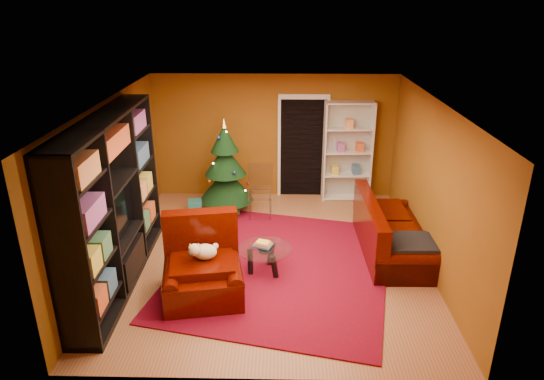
{
  "coord_description": "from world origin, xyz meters",
  "views": [
    {
      "loc": [
        0.16,
        -7.05,
        4.06
      ],
      "look_at": [
        0.0,
        0.4,
        1.05
      ],
      "focal_mm": 32.0,
      "sensor_mm": 36.0,
      "label": 1
    }
  ],
  "objects_px": {
    "gift_box_red": "(238,200)",
    "christmas_tree": "(225,167)",
    "dog": "(205,252)",
    "sofa": "(393,227)",
    "white_bookshelf": "(347,152)",
    "gift_box_teal": "(195,207)",
    "media_unit": "(112,204)",
    "gift_box_green": "(233,207)",
    "acrylic_chair": "(260,195)",
    "armchair": "(202,268)",
    "rug": "(282,267)",
    "coffee_table": "(265,260)"
  },
  "relations": [
    {
      "from": "coffee_table",
      "to": "gift_box_teal",
      "type": "bearing_deg",
      "value": 123.81
    },
    {
      "from": "gift_box_red",
      "to": "acrylic_chair",
      "type": "height_order",
      "value": "acrylic_chair"
    },
    {
      "from": "acrylic_chair",
      "to": "coffee_table",
      "type": "bearing_deg",
      "value": -85.75
    },
    {
      "from": "media_unit",
      "to": "rug",
      "type": "bearing_deg",
      "value": 8.51
    },
    {
      "from": "coffee_table",
      "to": "rug",
      "type": "bearing_deg",
      "value": 29.44
    },
    {
      "from": "media_unit",
      "to": "dog",
      "type": "bearing_deg",
      "value": -15.01
    },
    {
      "from": "white_bookshelf",
      "to": "dog",
      "type": "distance_m",
      "value": 4.39
    },
    {
      "from": "armchair",
      "to": "sofa",
      "type": "distance_m",
      "value": 3.27
    },
    {
      "from": "media_unit",
      "to": "acrylic_chair",
      "type": "relative_size",
      "value": 3.51
    },
    {
      "from": "white_bookshelf",
      "to": "armchair",
      "type": "distance_m",
      "value": 4.48
    },
    {
      "from": "rug",
      "to": "gift_box_green",
      "type": "relative_size",
      "value": 14.96
    },
    {
      "from": "gift_box_red",
      "to": "christmas_tree",
      "type": "bearing_deg",
      "value": -128.5
    },
    {
      "from": "christmas_tree",
      "to": "media_unit",
      "type": "bearing_deg",
      "value": -116.91
    },
    {
      "from": "gift_box_teal",
      "to": "white_bookshelf",
      "type": "bearing_deg",
      "value": 15.25
    },
    {
      "from": "acrylic_chair",
      "to": "christmas_tree",
      "type": "bearing_deg",
      "value": 155.53
    },
    {
      "from": "gift_box_red",
      "to": "coffee_table",
      "type": "height_order",
      "value": "coffee_table"
    },
    {
      "from": "christmas_tree",
      "to": "sofa",
      "type": "distance_m",
      "value": 3.43
    },
    {
      "from": "white_bookshelf",
      "to": "christmas_tree",
      "type": "bearing_deg",
      "value": -166.99
    },
    {
      "from": "gift_box_teal",
      "to": "coffee_table",
      "type": "height_order",
      "value": "coffee_table"
    },
    {
      "from": "coffee_table",
      "to": "acrylic_chair",
      "type": "relative_size",
      "value": 0.9
    },
    {
      "from": "gift_box_red",
      "to": "sofa",
      "type": "distance_m",
      "value": 3.38
    },
    {
      "from": "christmas_tree",
      "to": "gift_box_teal",
      "type": "distance_m",
      "value": 1.01
    },
    {
      "from": "gift_box_green",
      "to": "armchair",
      "type": "relative_size",
      "value": 0.21
    },
    {
      "from": "white_bookshelf",
      "to": "sofa",
      "type": "distance_m",
      "value": 2.45
    },
    {
      "from": "gift_box_teal",
      "to": "gift_box_red",
      "type": "distance_m",
      "value": 0.91
    },
    {
      "from": "sofa",
      "to": "coffee_table",
      "type": "relative_size",
      "value": 2.55
    },
    {
      "from": "christmas_tree",
      "to": "gift_box_green",
      "type": "bearing_deg",
      "value": -47.35
    },
    {
      "from": "gift_box_teal",
      "to": "sofa",
      "type": "bearing_deg",
      "value": -22.59
    },
    {
      "from": "christmas_tree",
      "to": "acrylic_chair",
      "type": "relative_size",
      "value": 2.02
    },
    {
      "from": "media_unit",
      "to": "gift_box_green",
      "type": "xyz_separation_m",
      "value": [
        1.47,
        2.47,
        -1.14
      ]
    },
    {
      "from": "gift_box_teal",
      "to": "white_bookshelf",
      "type": "height_order",
      "value": "white_bookshelf"
    },
    {
      "from": "white_bookshelf",
      "to": "gift_box_teal",
      "type": "bearing_deg",
      "value": -167.14
    },
    {
      "from": "rug",
      "to": "acrylic_chair",
      "type": "bearing_deg",
      "value": 102.57
    },
    {
      "from": "media_unit",
      "to": "sofa",
      "type": "bearing_deg",
      "value": 11.8
    },
    {
      "from": "rug",
      "to": "white_bookshelf",
      "type": "distance_m",
      "value": 3.35
    },
    {
      "from": "gift_box_green",
      "to": "sofa",
      "type": "relative_size",
      "value": 0.12
    },
    {
      "from": "christmas_tree",
      "to": "gift_box_teal",
      "type": "height_order",
      "value": "christmas_tree"
    },
    {
      "from": "armchair",
      "to": "dog",
      "type": "height_order",
      "value": "armchair"
    },
    {
      "from": "sofa",
      "to": "coffee_table",
      "type": "height_order",
      "value": "sofa"
    },
    {
      "from": "gift_box_red",
      "to": "acrylic_chair",
      "type": "distance_m",
      "value": 0.83
    },
    {
      "from": "armchair",
      "to": "dog",
      "type": "bearing_deg",
      "value": 45.0
    },
    {
      "from": "media_unit",
      "to": "gift_box_teal",
      "type": "distance_m",
      "value": 2.8
    },
    {
      "from": "christmas_tree",
      "to": "coffee_table",
      "type": "xyz_separation_m",
      "value": [
        0.86,
        -2.36,
        -0.7
      ]
    },
    {
      "from": "armchair",
      "to": "coffee_table",
      "type": "bearing_deg",
      "value": 27.25
    },
    {
      "from": "christmas_tree",
      "to": "dog",
      "type": "distance_m",
      "value": 2.97
    },
    {
      "from": "christmas_tree",
      "to": "coffee_table",
      "type": "bearing_deg",
      "value": -70.0
    },
    {
      "from": "rug",
      "to": "gift_box_green",
      "type": "bearing_deg",
      "value": 115.37
    },
    {
      "from": "sofa",
      "to": "coffee_table",
      "type": "distance_m",
      "value": 2.24
    },
    {
      "from": "gift_box_red",
      "to": "white_bookshelf",
      "type": "relative_size",
      "value": 0.1
    },
    {
      "from": "gift_box_green",
      "to": "acrylic_chair",
      "type": "relative_size",
      "value": 0.27
    }
  ]
}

